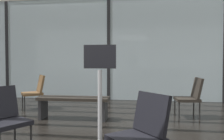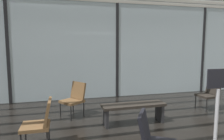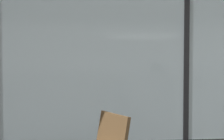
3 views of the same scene
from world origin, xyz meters
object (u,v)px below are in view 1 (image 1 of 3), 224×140
(lounge_chair_1, at_px, (191,95))
(info_sign, at_px, (100,101))
(parked_airplane, at_px, (92,51))
(lounge_chair_4, at_px, (36,90))
(lounge_chair_3, at_px, (142,129))
(waiting_bench, at_px, (74,102))
(lounge_chair_5, at_px, (4,115))

(lounge_chair_1, relative_size, info_sign, 0.60)
(parked_airplane, height_order, lounge_chair_4, parked_airplane)
(lounge_chair_3, height_order, waiting_bench, lounge_chair_3)
(parked_airplane, bearing_deg, lounge_chair_4, -89.03)
(waiting_bench, bearing_deg, info_sign, -61.97)
(lounge_chair_1, height_order, waiting_bench, lounge_chair_1)
(lounge_chair_1, distance_m, waiting_bench, 2.53)
(parked_airplane, height_order, lounge_chair_1, parked_airplane)
(lounge_chair_5, height_order, info_sign, info_sign)
(lounge_chair_3, height_order, lounge_chair_4, same)
(lounge_chair_3, distance_m, lounge_chair_5, 1.88)
(lounge_chair_3, bearing_deg, lounge_chair_5, -142.50)
(lounge_chair_4, relative_size, info_sign, 0.60)
(parked_airplane, relative_size, lounge_chair_4, 14.45)
(lounge_chair_5, bearing_deg, lounge_chair_1, -20.92)
(info_sign, bearing_deg, waiting_bench, 118.90)
(lounge_chair_3, bearing_deg, waiting_bench, 172.83)
(lounge_chair_1, xyz_separation_m, lounge_chair_4, (-3.76, 0.41, 0.00))
(lounge_chair_5, bearing_deg, parked_airplane, 36.40)
(lounge_chair_4, bearing_deg, parked_airplane, 144.91)
(waiting_bench, bearing_deg, lounge_chair_1, 10.10)
(lounge_chair_4, height_order, lounge_chair_5, same)
(lounge_chair_4, height_order, waiting_bench, lounge_chair_4)
(lounge_chair_3, relative_size, lounge_chair_5, 1.00)
(lounge_chair_4, bearing_deg, lounge_chair_5, -17.67)
(parked_airplane, distance_m, lounge_chair_3, 10.44)
(lounge_chair_3, relative_size, info_sign, 0.60)
(lounge_chair_1, distance_m, lounge_chair_4, 3.79)
(lounge_chair_4, xyz_separation_m, info_sign, (2.17, -2.48, 0.18))
(waiting_bench, bearing_deg, lounge_chair_3, -57.41)
(lounge_chair_3, bearing_deg, parked_airplane, 155.40)
(waiting_bench, bearing_deg, lounge_chair_5, -102.89)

